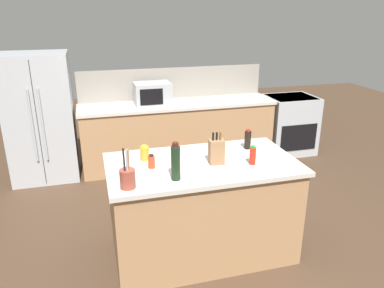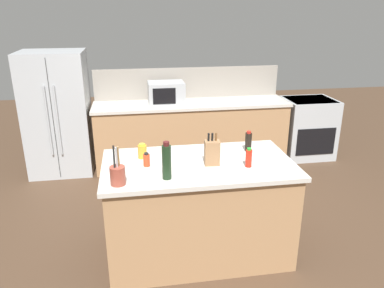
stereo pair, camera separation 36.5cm
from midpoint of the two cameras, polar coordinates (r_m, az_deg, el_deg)
ground_plane at (r=3.81m, az=3.74°, el=-16.01°), size 14.00×14.00×0.00m
back_counter_run at (r=5.58m, az=1.82°, el=1.61°), size 2.84×0.66×0.94m
wall_backsplash at (r=5.71m, az=1.28°, el=9.28°), size 2.80×0.03×0.46m
kitchen_island at (r=3.56m, az=3.91°, el=-9.86°), size 1.70×0.94×0.94m
refrigerator at (r=5.49m, az=-17.99°, el=4.43°), size 0.85×0.75×1.70m
range_oven at (r=6.19m, az=18.76°, el=2.37°), size 0.76×0.65×0.92m
microwave at (r=5.36m, az=-2.00°, el=7.75°), size 0.51×0.39×0.31m
knife_block at (r=3.28m, az=6.26°, el=-1.33°), size 0.14×0.11×0.29m
utensil_crock at (r=2.93m, az=-7.80°, el=-4.74°), size 0.12×0.12×0.32m
wine_bottle at (r=2.98m, az=-0.40°, el=-2.75°), size 0.07×0.07×0.32m
spice_jar_paprika at (r=3.25m, az=-3.76°, el=-2.51°), size 0.06×0.06×0.12m
hot_sauce_bottle at (r=3.29m, az=11.79°, el=-2.15°), size 0.06×0.06×0.17m
honey_jar at (r=3.43m, az=-4.59°, el=-1.16°), size 0.08×0.08×0.14m
soy_sauce_bottle at (r=3.65m, az=11.43°, el=0.32°), size 0.06×0.06×0.20m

